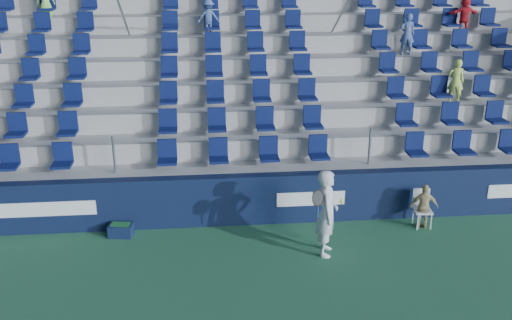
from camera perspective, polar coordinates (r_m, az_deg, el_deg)
The scene contains 7 objects.
ground at distance 10.85m, azimuth 0.35°, elevation -13.72°, with size 70.00×70.00×0.00m, color #2C6742.
sponsor_wall at distance 13.30m, azimuth -0.99°, elevation -3.95°, with size 24.00×0.32×1.20m.
grandstand at distance 17.65m, azimuth -2.33°, elevation 7.46°, with size 24.00×8.17×6.63m.
tennis_player at distance 11.95m, azimuth 7.10°, elevation -5.27°, with size 0.70×0.77×1.88m.
line_judge_chair at distance 13.77m, azimuth 16.23°, elevation -4.35°, with size 0.42×0.43×0.89m.
line_judge at distance 13.64m, azimuth 16.46°, elevation -4.49°, with size 0.63×0.26×1.08m, color tan.
ball_bin at distance 13.25m, azimuth -13.37°, elevation -6.77°, with size 0.56×0.41×0.29m.
Camera 1 is at (-0.91, -8.93, 6.09)m, focal length 40.00 mm.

